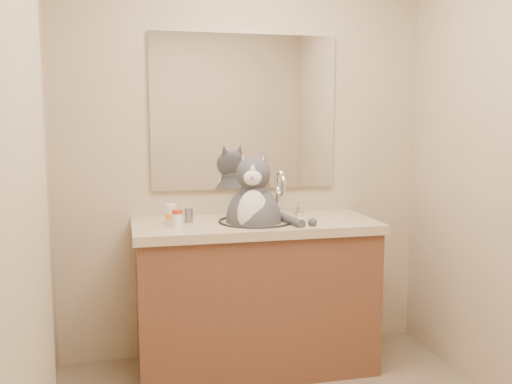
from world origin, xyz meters
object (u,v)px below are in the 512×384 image
at_px(pill_bottle_orange, 171,215).
at_px(pill_bottle_redcap, 177,218).
at_px(cat, 254,216).
at_px(grey_canister, 189,215).

bearing_deg(pill_bottle_orange, pill_bottle_redcap, -73.54).
height_order(cat, pill_bottle_redcap, cat).
height_order(cat, grey_canister, cat).
xyz_separation_m(cat, grey_canister, (-0.35, 0.09, 0.00)).
relative_size(cat, grey_canister, 8.22).
height_order(pill_bottle_orange, grey_canister, pill_bottle_orange).
bearing_deg(pill_bottle_orange, grey_canister, 23.09).
relative_size(cat, pill_bottle_orange, 5.71).
bearing_deg(pill_bottle_orange, cat, -5.67).
relative_size(cat, pill_bottle_redcap, 6.69).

